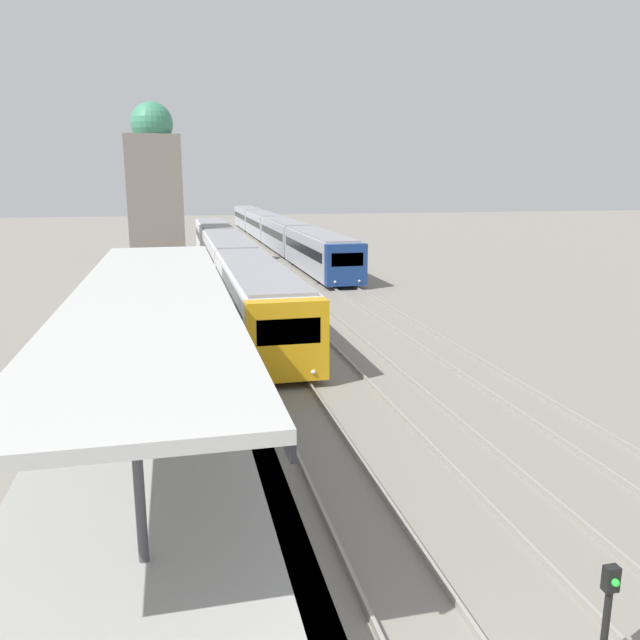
% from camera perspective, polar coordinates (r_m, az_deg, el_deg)
% --- Properties ---
extents(platform_canopy, '(4.00, 21.69, 2.85)m').
position_cam_1_polar(platform_canopy, '(17.90, -15.00, 2.56)').
color(platform_canopy, beige).
rests_on(platform_canopy, station_platform).
extents(person_on_platform, '(0.40, 0.40, 1.66)m').
position_cam_1_polar(person_on_platform, '(17.52, -8.86, -3.23)').
color(person_on_platform, '#2D2D33').
rests_on(person_on_platform, station_platform).
extents(train_near, '(2.67, 44.77, 3.03)m').
position_cam_1_polar(train_near, '(41.71, -8.37, 5.69)').
color(train_near, gold).
rests_on(train_near, ground_plane).
extents(train_far, '(2.60, 58.94, 2.97)m').
position_cam_1_polar(train_far, '(66.97, -4.31, 8.33)').
color(train_far, navy).
rests_on(train_far, ground_plane).
extents(signal_post_near, '(0.20, 0.22, 1.61)m').
position_cam_1_polar(signal_post_near, '(10.04, 24.84, -22.67)').
color(signal_post_near, black).
rests_on(signal_post_near, ground_plane).
extents(distant_domed_building, '(4.07, 4.07, 12.40)m').
position_cam_1_polar(distant_domed_building, '(50.42, -14.81, 11.40)').
color(distant_domed_building, slate).
rests_on(distant_domed_building, ground_plane).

